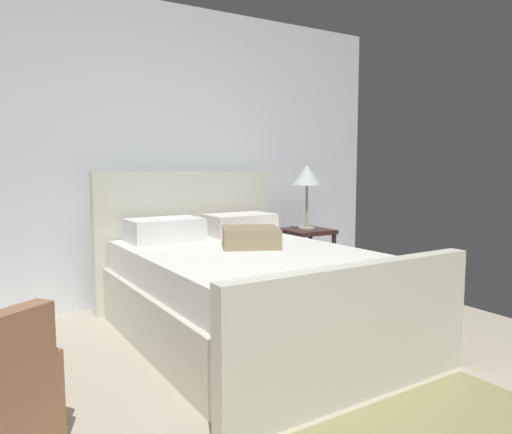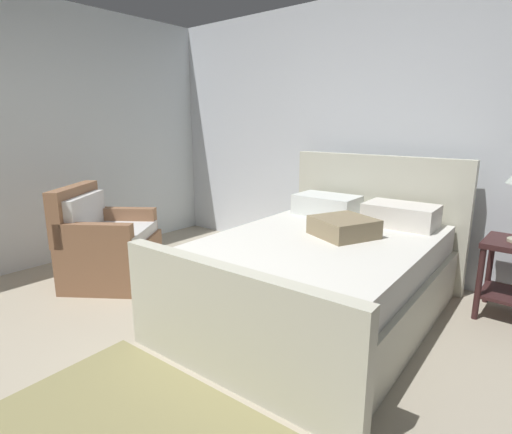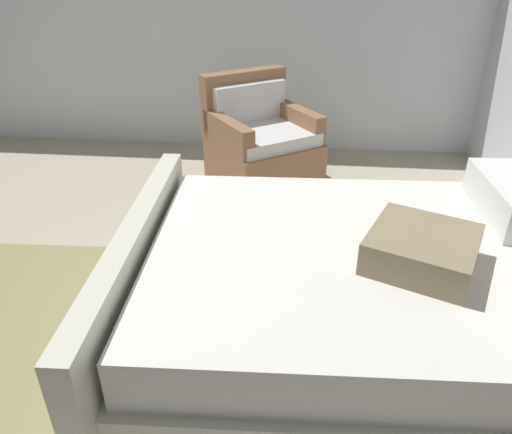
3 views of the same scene
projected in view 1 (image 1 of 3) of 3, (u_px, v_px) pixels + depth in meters
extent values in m
cube|color=silver|center=(138.00, 154.00, 4.13)|extent=(4.94, 0.12, 2.63)
cube|color=beige|center=(250.00, 310.00, 3.31)|extent=(1.58, 2.06, 0.40)
cube|color=beige|center=(188.00, 238.00, 4.15)|extent=(1.62, 0.17, 1.16)
cube|color=beige|center=(358.00, 332.00, 2.41)|extent=(1.62, 0.17, 0.71)
cube|color=white|center=(250.00, 266.00, 3.28)|extent=(1.50, 2.00, 0.22)
cube|color=white|center=(165.00, 230.00, 3.68)|extent=(0.57, 0.38, 0.18)
cube|color=white|center=(240.00, 224.00, 4.04)|extent=(0.57, 0.38, 0.18)
cube|color=#8F7D5D|center=(251.00, 237.00, 3.44)|extent=(0.53, 0.53, 0.14)
cube|color=#3A1F1F|center=(306.00, 231.00, 4.60)|extent=(0.44, 0.44, 0.04)
cube|color=#3A1F1F|center=(306.00, 271.00, 4.64)|extent=(0.40, 0.40, 0.02)
cylinder|color=#3A1F1F|center=(301.00, 267.00, 4.37)|extent=(0.04, 0.04, 0.56)
cylinder|color=#3A1F1F|center=(334.00, 263.00, 4.56)|extent=(0.04, 0.04, 0.56)
cylinder|color=#3A1F1F|center=(279.00, 260.00, 4.70)|extent=(0.04, 0.04, 0.56)
cylinder|color=#3A1F1F|center=(310.00, 257.00, 4.89)|extent=(0.04, 0.04, 0.56)
cylinder|color=#B7B293|center=(306.00, 228.00, 4.60)|extent=(0.16, 0.16, 0.02)
cylinder|color=#B7B293|center=(307.00, 206.00, 4.58)|extent=(0.02, 0.02, 0.41)
cone|color=silver|center=(307.00, 175.00, 4.55)|extent=(0.28, 0.28, 0.20)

